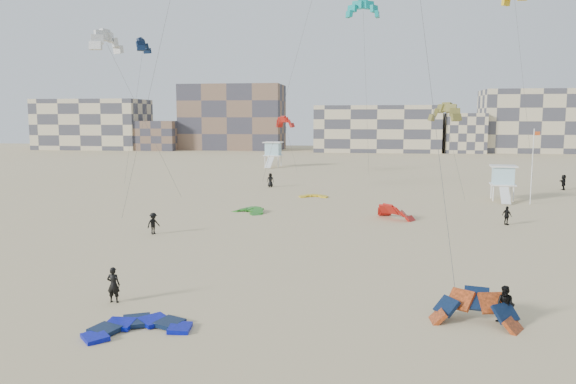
# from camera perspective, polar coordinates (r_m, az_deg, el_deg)

# --- Properties ---
(ground) EXTENTS (320.00, 320.00, 0.00)m
(ground) POSITION_cam_1_polar(r_m,az_deg,el_deg) (24.36, -13.22, -13.60)
(ground) COLOR tan
(ground) RESTS_ON ground
(kite_ground_blue) EXTENTS (5.20, 5.29, 0.72)m
(kite_ground_blue) POSITION_cam_1_polar(r_m,az_deg,el_deg) (24.57, -14.99, -13.48)
(kite_ground_blue) COLOR #080CBF
(kite_ground_blue) RESTS_ON ground
(kite_ground_orange) EXTENTS (4.22, 4.25, 3.57)m
(kite_ground_orange) POSITION_cam_1_polar(r_m,az_deg,el_deg) (25.80, 18.44, -12.58)
(kite_ground_orange) COLOR #E9521C
(kite_ground_orange) RESTS_ON ground
(kite_ground_green) EXTENTS (4.60, 4.64, 1.57)m
(kite_ground_green) POSITION_cam_1_polar(r_m,az_deg,el_deg) (52.30, -3.99, -2.10)
(kite_ground_green) COLOR #1C771F
(kite_ground_green) RESTS_ON ground
(kite_ground_red_far) EXTENTS (5.36, 5.36, 3.83)m
(kite_ground_red_far) POSITION_cam_1_polar(r_m,az_deg,el_deg) (49.93, 10.84, -2.67)
(kite_ground_red_far) COLOR red
(kite_ground_red_far) RESTS_ON ground
(kite_ground_yellow) EXTENTS (2.95, 3.10, 0.54)m
(kite_ground_yellow) POSITION_cam_1_polar(r_m,az_deg,el_deg) (62.46, 2.61, -0.52)
(kite_ground_yellow) COLOR yellow
(kite_ground_yellow) RESTS_ON ground
(kitesurfer_main) EXTENTS (0.63, 0.42, 1.72)m
(kitesurfer_main) POSITION_cam_1_polar(r_m,az_deg,el_deg) (28.17, -17.31, -8.99)
(kitesurfer_main) COLOR black
(kitesurfer_main) RESTS_ON ground
(kitesurfer_b) EXTENTS (1.02, 0.97, 1.65)m
(kitesurfer_b) POSITION_cam_1_polar(r_m,az_deg,el_deg) (25.95, 21.23, -10.66)
(kitesurfer_b) COLOR black
(kitesurfer_b) RESTS_ON ground
(kitesurfer_c) EXTENTS (1.09, 1.22, 1.64)m
(kitesurfer_c) POSITION_cam_1_polar(r_m,az_deg,el_deg) (43.58, -13.52, -3.13)
(kitesurfer_c) COLOR black
(kitesurfer_c) RESTS_ON ground
(kitesurfer_d) EXTENTS (0.85, 0.96, 1.56)m
(kitesurfer_d) POSITION_cam_1_polar(r_m,az_deg,el_deg) (49.37, 21.35, -2.25)
(kitesurfer_d) COLOR black
(kitesurfer_d) RESTS_ON ground
(kitesurfer_e) EXTENTS (0.94, 0.68, 1.78)m
(kitesurfer_e) POSITION_cam_1_polar(r_m,az_deg,el_deg) (71.53, -1.80, 1.22)
(kitesurfer_e) COLOR black
(kitesurfer_e) RESTS_ON ground
(kitesurfer_f) EXTENTS (0.62, 1.76, 1.87)m
(kitesurfer_f) POSITION_cam_1_polar(r_m,az_deg,el_deg) (76.45, 26.19, 0.89)
(kitesurfer_f) COLOR black
(kitesurfer_f) RESTS_ON ground
(kite_fly_grey) EXTENTS (9.84, 4.70, 16.35)m
(kite_fly_grey) POSITION_cam_1_polar(r_m,az_deg,el_deg) (59.92, -17.95, 14.18)
(kite_fly_grey) COLOR white
(kite_fly_grey) RESTS_ON ground
(kite_fly_olive) EXTENTS (4.59, 4.59, 9.39)m
(kite_fly_olive) POSITION_cam_1_polar(r_m,az_deg,el_deg) (54.85, 15.63, 7.64)
(kite_fly_olive) COLOR olive
(kite_fly_olive) RESTS_ON ground
(kite_fly_navy) EXTENTS (4.02, 13.18, 18.67)m
(kite_fly_navy) POSITION_cam_1_polar(r_m,az_deg,el_deg) (80.58, -14.49, 14.10)
(kite_fly_navy) COLOR #0B1938
(kite_fly_navy) RESTS_ON ground
(kite_fly_teal_b) EXTENTS (4.70, 5.40, 22.65)m
(kite_fly_teal_b) POSITION_cam_1_polar(r_m,az_deg,el_deg) (75.85, 7.64, 17.79)
(kite_fly_teal_b) COLOR #0EAE9A
(kite_fly_teal_b) RESTS_ON ground
(kite_fly_red) EXTENTS (4.80, 6.62, 8.40)m
(kite_fly_red) POSITION_cam_1_polar(r_m,az_deg,el_deg) (86.37, -0.31, 7.02)
(kite_fly_red) COLOR red
(kite_fly_red) RESTS_ON ground
(lifeguard_tower_near) EXTENTS (2.89, 5.23, 3.73)m
(lifeguard_tower_near) POSITION_cam_1_polar(r_m,az_deg,el_deg) (64.11, 20.98, 0.86)
(lifeguard_tower_near) COLOR white
(lifeguard_tower_near) RESTS_ON ground
(lifeguard_tower_far) EXTENTS (3.37, 6.24, 4.50)m
(lifeguard_tower_far) POSITION_cam_1_polar(r_m,az_deg,el_deg) (101.87, -1.52, 3.84)
(lifeguard_tower_far) COLOR white
(lifeguard_tower_far) RESTS_ON ground
(flagpole) EXTENTS (0.62, 0.10, 7.68)m
(flagpole) POSITION_cam_1_polar(r_m,az_deg,el_deg) (61.85, 23.58, 2.55)
(flagpole) COLOR white
(flagpole) RESTS_ON ground
(condo_west_a) EXTENTS (30.00, 15.00, 14.00)m
(condo_west_a) POSITION_cam_1_polar(r_m,az_deg,el_deg) (170.30, -19.20, 6.50)
(condo_west_a) COLOR beige
(condo_west_a) RESTS_ON ground
(condo_west_b) EXTENTS (28.00, 14.00, 18.00)m
(condo_west_b) POSITION_cam_1_polar(r_m,az_deg,el_deg) (159.81, -5.61, 7.56)
(condo_west_b) COLOR brown
(condo_west_b) RESTS_ON ground
(condo_mid) EXTENTS (32.00, 16.00, 12.00)m
(condo_mid) POSITION_cam_1_polar(r_m,az_deg,el_deg) (151.11, 9.00, 6.37)
(condo_mid) COLOR beige
(condo_mid) RESTS_ON ground
(condo_east) EXTENTS (26.00, 14.00, 16.00)m
(condo_east) POSITION_cam_1_polar(r_m,az_deg,el_deg) (158.58, 23.71, 6.61)
(condo_east) COLOR beige
(condo_east) RESTS_ON ground
(condo_fill_left) EXTENTS (12.00, 10.00, 8.00)m
(condo_fill_left) POSITION_cam_1_polar(r_m,az_deg,el_deg) (160.25, -13.11, 5.61)
(condo_fill_left) COLOR brown
(condo_fill_left) RESTS_ON ground
(condo_fill_right) EXTENTS (10.00, 10.00, 10.00)m
(condo_fill_right) POSITION_cam_1_polar(r_m,az_deg,el_deg) (150.95, 17.42, 5.74)
(condo_fill_right) COLOR beige
(condo_fill_right) RESTS_ON ground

